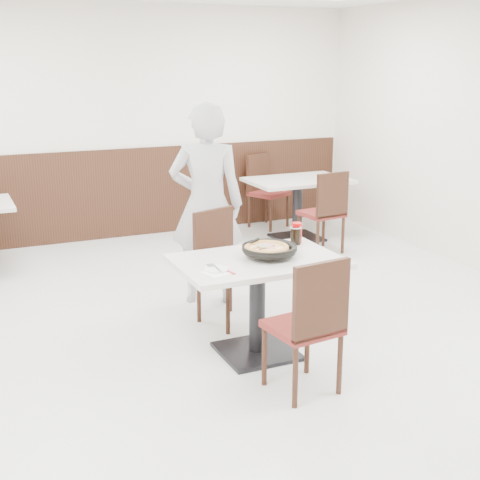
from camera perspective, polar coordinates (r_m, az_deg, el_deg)
name	(u,v)px	position (r m, az deg, el deg)	size (l,w,h in m)	color
floor	(243,338)	(5.41, 0.23, -8.35)	(7.00, 7.00, 0.00)	silver
wall_back	(124,124)	(8.30, -9.90, 9.76)	(6.00, 0.04, 2.80)	silver
wainscot_back	(127,193)	(8.41, -9.60, 3.98)	(5.90, 0.03, 1.10)	black
main_table	(257,307)	(5.00, 1.48, -5.73)	(1.20, 0.80, 0.75)	beige
chair_near	(302,324)	(4.45, 5.35, -7.13)	(0.42, 0.42, 0.95)	black
chair_far	(229,269)	(5.56, -0.95, -2.45)	(0.42, 0.42, 0.95)	black
trivet	(266,255)	(4.91, 2.23, -1.29)	(0.11, 0.11, 0.04)	black
pizza_pan	(269,252)	(4.91, 2.53, -1.00)	(0.39, 0.39, 0.01)	black
pizza	(267,250)	(4.88, 2.28, -0.87)	(0.29, 0.29, 0.02)	gold
pizza_server	(263,246)	(4.88, 1.95, -0.48)	(0.07, 0.09, 0.00)	silver
napkin	(217,273)	(4.56, -1.98, -2.80)	(0.17, 0.17, 0.00)	white
side_plate	(216,269)	(4.61, -2.06, -2.50)	(0.17, 0.17, 0.01)	white
fork	(217,268)	(4.61, -1.97, -2.42)	(0.02, 0.18, 0.00)	silver
cola_glass	(296,236)	(5.26, 4.77, 0.33)	(0.08, 0.08, 0.13)	black
red_cup	(297,233)	(5.31, 4.87, 0.64)	(0.08, 0.08, 0.16)	red
diner_person	(207,204)	(5.96, -2.86, 3.05)	(0.66, 0.43, 1.81)	silver
bg_table_right	(297,209)	(8.22, 4.91, 2.64)	(1.20, 0.80, 0.75)	beige
bg_chair_right_near	(321,212)	(7.67, 6.95, 2.43)	(0.42, 0.42, 0.95)	black
bg_chair_right_far	(269,192)	(8.77, 2.46, 4.14)	(0.42, 0.42, 0.95)	black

